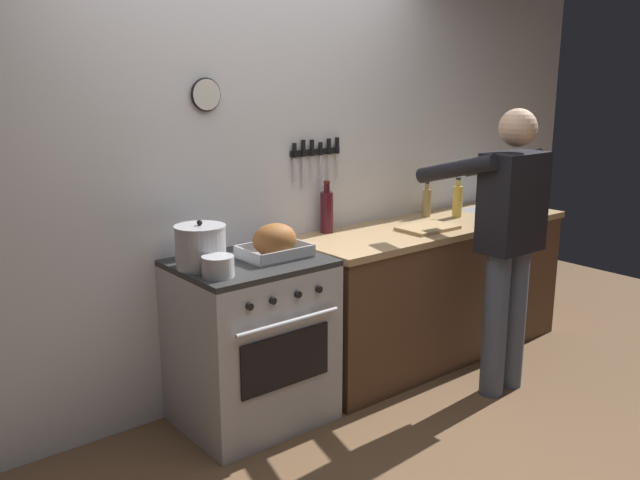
# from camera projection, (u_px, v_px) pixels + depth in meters

# --- Properties ---
(wall_back) EXTENTS (6.00, 0.13, 2.60)m
(wall_back) POSITION_uv_depth(u_px,v_px,m) (245.00, 172.00, 3.81)
(wall_back) COLOR silver
(wall_back) RESTS_ON ground
(counter_block) EXTENTS (2.03, 0.65, 0.90)m
(counter_block) POSITION_uv_depth(u_px,v_px,m) (431.00, 288.00, 4.48)
(counter_block) COLOR brown
(counter_block) RESTS_ON ground
(stove) EXTENTS (0.76, 0.67, 0.90)m
(stove) POSITION_uv_depth(u_px,v_px,m) (251.00, 341.00, 3.60)
(stove) COLOR #BCBCC1
(stove) RESTS_ON ground
(person_cook) EXTENTS (0.51, 0.63, 1.66)m
(person_cook) POSITION_uv_depth(u_px,v_px,m) (507.00, 234.00, 3.84)
(person_cook) COLOR #4C566B
(person_cook) RESTS_ON ground
(roasting_pan) EXTENTS (0.35, 0.26, 0.18)m
(roasting_pan) POSITION_uv_depth(u_px,v_px,m) (275.00, 242.00, 3.53)
(roasting_pan) COLOR #B7B7BC
(roasting_pan) RESTS_ON stove
(stock_pot) EXTENTS (0.26, 0.26, 0.24)m
(stock_pot) POSITION_uv_depth(u_px,v_px,m) (201.00, 246.00, 3.34)
(stock_pot) COLOR #B7B7BC
(stock_pot) RESTS_ON stove
(saucepan) EXTENTS (0.15, 0.15, 0.10)m
(saucepan) POSITION_uv_depth(u_px,v_px,m) (218.00, 266.00, 3.20)
(saucepan) COLOR #B7B7BC
(saucepan) RESTS_ON stove
(cutting_board) EXTENTS (0.36, 0.24, 0.02)m
(cutting_board) POSITION_uv_depth(u_px,v_px,m) (428.00, 228.00, 4.19)
(cutting_board) COLOR tan
(cutting_board) RESTS_ON counter_block
(bottle_vinegar) EXTENTS (0.06, 0.06, 0.24)m
(bottle_vinegar) POSITION_uv_depth(u_px,v_px,m) (427.00, 202.00, 4.55)
(bottle_vinegar) COLOR #997F4C
(bottle_vinegar) RESTS_ON counter_block
(bottle_wine_red) EXTENTS (0.08, 0.08, 0.32)m
(bottle_wine_red) POSITION_uv_depth(u_px,v_px,m) (327.00, 211.00, 4.08)
(bottle_wine_red) COLOR #47141E
(bottle_wine_red) RESTS_ON counter_block
(bottle_cooking_oil) EXTENTS (0.07, 0.07, 0.27)m
(bottle_cooking_oil) POSITION_uv_depth(u_px,v_px,m) (457.00, 201.00, 4.54)
(bottle_cooking_oil) COLOR gold
(bottle_cooking_oil) RESTS_ON counter_block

